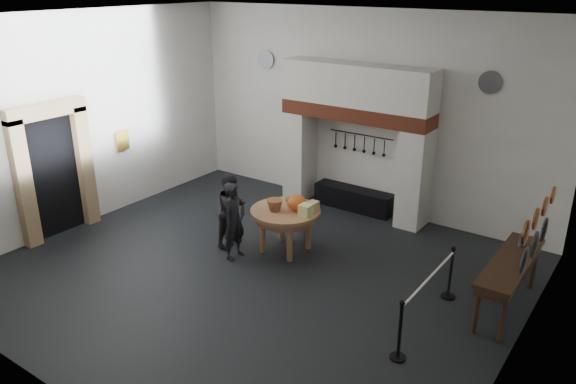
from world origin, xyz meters
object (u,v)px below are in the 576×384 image
Objects in this scene: iron_range at (354,199)px; barrier_post_near at (400,332)px; visitor_near at (234,221)px; work_table at (286,211)px; barrier_post_far at (451,274)px; visitor_far at (232,210)px; side_table at (511,262)px.

barrier_post_near is at bearing -54.39° from iron_range.
iron_range is 1.25× the size of visitor_near.
barrier_post_near reaches higher than work_table.
barrier_post_far is at bearing 90.00° from barrier_post_near.
visitor_far reaches higher than barrier_post_near.
iron_range is 4.08m from barrier_post_far.
barrier_post_near is at bearing -29.22° from work_table.
work_table is 1.53× the size of barrier_post_far.
visitor_near is at bearing -128.32° from work_table.
barrier_post_near is 2.00m from barrier_post_far.
visitor_far is 4.36m from barrier_post_far.
visitor_far is 1.66× the size of barrier_post_near.
iron_range is 3.56m from visitor_near.
work_table is at bearing -37.58° from visitor_near.
barrier_post_near reaches higher than iron_range.
visitor_far is 0.68× the size of side_table.
visitor_near is 4.93m from side_table.
barrier_post_far is at bearing -37.77° from iron_range.
visitor_far is 5.25m from side_table.
side_table is at bearing -82.56° from visitor_far.
work_table is 1.11m from visitor_far.
barrier_post_near is at bearing -90.00° from barrier_post_far.
visitor_near is at bearing -101.31° from iron_range.
visitor_far is (-1.03, -0.40, -0.09)m from work_table.
barrier_post_far is (3.28, 0.17, -0.39)m from work_table.
barrier_post_near is at bearing -111.96° from side_table.
iron_range is 1.38× the size of work_table.
side_table is (5.19, 0.75, 0.12)m from visitor_far.
work_table is 3.31m from barrier_post_far.
work_table is at bearing -69.71° from visitor_far.
work_table is at bearing -91.33° from iron_range.
visitor_far is (-0.40, 0.40, -0.01)m from visitor_near.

